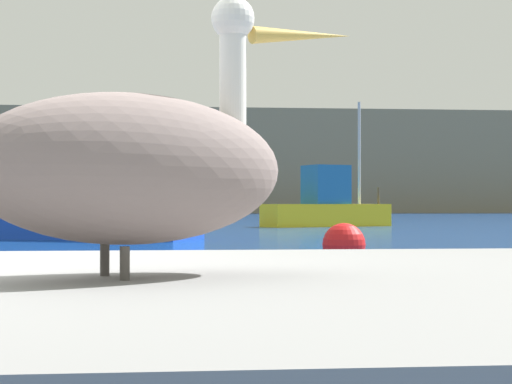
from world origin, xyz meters
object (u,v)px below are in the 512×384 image
at_px(pelican, 134,165).
at_px(mooring_buoy, 344,245).
at_px(fishing_boat_blue, 47,201).
at_px(fishing_boat_yellow, 326,205).

xyz_separation_m(pelican, mooring_buoy, (2.74, 10.29, -0.77)).
xyz_separation_m(fishing_boat_blue, mooring_buoy, (6.09, -10.88, -0.68)).
relative_size(pelican, mooring_buoy, 2.03).
bearing_deg(pelican, fishing_boat_yellow, 54.41).
relative_size(fishing_boat_blue, fishing_boat_yellow, 1.48).
bearing_deg(mooring_buoy, fishing_boat_blue, 119.22).
xyz_separation_m(pelican, fishing_boat_blue, (-3.34, 21.17, -0.09)).
bearing_deg(fishing_boat_blue, pelican, 121.62).
distance_m(fishing_boat_blue, mooring_buoy, 12.48).
bearing_deg(fishing_boat_yellow, pelican, -121.93).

